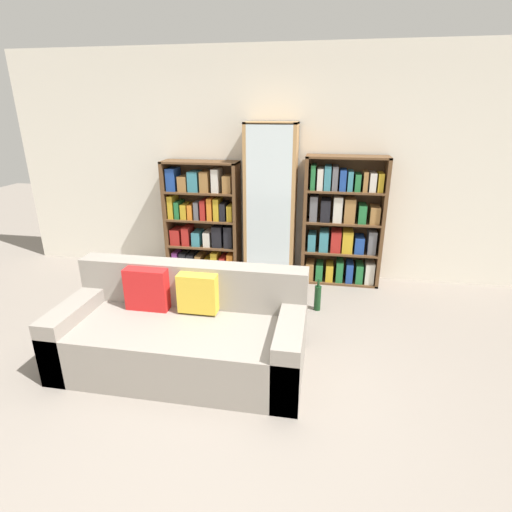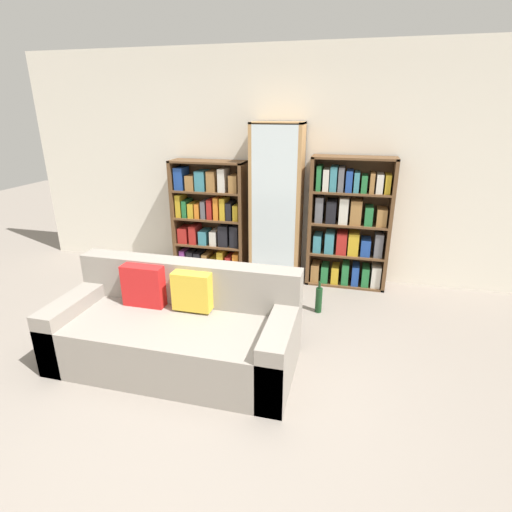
{
  "view_description": "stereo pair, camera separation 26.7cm",
  "coord_description": "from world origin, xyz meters",
  "px_view_note": "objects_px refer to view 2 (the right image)",
  "views": [
    {
      "loc": [
        0.74,
        -2.08,
        2.02
      ],
      "look_at": [
        0.1,
        1.57,
        0.64
      ],
      "focal_mm": 28.0,
      "sensor_mm": 36.0,
      "label": 1
    },
    {
      "loc": [
        1.0,
        -2.02,
        2.02
      ],
      "look_at": [
        0.1,
        1.57,
        0.64
      ],
      "focal_mm": 28.0,
      "sensor_mm": 36.0,
      "label": 2
    }
  ],
  "objects_px": {
    "display_cabinet": "(277,204)",
    "couch": "(177,331)",
    "bookshelf_right": "(349,226)",
    "wine_bottle": "(319,300)",
    "bookshelf_left": "(210,220)"
  },
  "relations": [
    {
      "from": "bookshelf_right",
      "to": "wine_bottle",
      "type": "xyz_separation_m",
      "value": [
        -0.23,
        -0.82,
        -0.59
      ]
    },
    {
      "from": "bookshelf_left",
      "to": "bookshelf_right",
      "type": "bearing_deg",
      "value": 0.01
    },
    {
      "from": "display_cabinet",
      "to": "bookshelf_left",
      "type": "bearing_deg",
      "value": 178.88
    },
    {
      "from": "couch",
      "to": "wine_bottle",
      "type": "bearing_deg",
      "value": 47.22
    },
    {
      "from": "bookshelf_right",
      "to": "wine_bottle",
      "type": "height_order",
      "value": "bookshelf_right"
    },
    {
      "from": "couch",
      "to": "bookshelf_left",
      "type": "distance_m",
      "value": 2.05
    },
    {
      "from": "display_cabinet",
      "to": "bookshelf_right",
      "type": "relative_size",
      "value": 1.23
    },
    {
      "from": "display_cabinet",
      "to": "couch",
      "type": "bearing_deg",
      "value": -102.76
    },
    {
      "from": "bookshelf_left",
      "to": "bookshelf_right",
      "type": "xyz_separation_m",
      "value": [
        1.72,
        0.0,
        0.05
      ]
    },
    {
      "from": "bookshelf_right",
      "to": "wine_bottle",
      "type": "distance_m",
      "value": 1.03
    },
    {
      "from": "couch",
      "to": "bookshelf_left",
      "type": "xyz_separation_m",
      "value": [
        -0.42,
        1.97,
        0.4
      ]
    },
    {
      "from": "couch",
      "to": "bookshelf_left",
      "type": "bearing_deg",
      "value": 102.01
    },
    {
      "from": "display_cabinet",
      "to": "wine_bottle",
      "type": "distance_m",
      "value": 1.29
    },
    {
      "from": "bookshelf_right",
      "to": "couch",
      "type": "bearing_deg",
      "value": -123.44
    },
    {
      "from": "display_cabinet",
      "to": "wine_bottle",
      "type": "bearing_deg",
      "value": -52.02
    }
  ]
}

